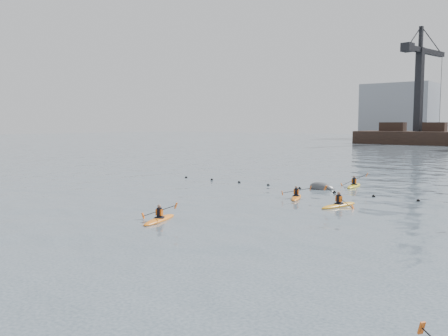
{
  "coord_description": "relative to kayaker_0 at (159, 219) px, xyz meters",
  "views": [
    {
      "loc": [
        13.14,
        -9.64,
        5.1
      ],
      "look_at": [
        -1.94,
        9.29,
        2.8
      ],
      "focal_mm": 38.0,
      "sensor_mm": 36.0,
      "label": 1
    }
  ],
  "objects": [
    {
      "name": "mooring_buoy",
      "position": [
        1.19,
        16.23,
        -0.09
      ],
      "size": [
        2.48,
        1.91,
        1.42
      ],
      "primitive_type": "ellipsoid",
      "rotation": [
        0.0,
        0.21,
        0.36
      ],
      "color": "#414446",
      "rests_on": "ground"
    },
    {
      "name": "ground",
      "position": [
        4.74,
        -7.36,
        -0.09
      ],
      "size": [
        400.0,
        400.0,
        0.0
      ],
      "primitive_type": "plane",
      "color": "#34404C",
      "rests_on": "ground"
    },
    {
      "name": "float_line",
      "position": [
        4.24,
        15.17,
        -0.06
      ],
      "size": [
        33.24,
        0.73,
        0.24
      ],
      "color": "black",
      "rests_on": "ground"
    },
    {
      "name": "kayaker_5",
      "position": [
        2.51,
        19.1,
        0.0
      ],
      "size": [
        2.2,
        3.2,
        1.28
      ],
      "rotation": [
        0.0,
        0.0,
        0.14
      ],
      "color": "gold",
      "rests_on": "ground"
    },
    {
      "name": "kayaker_0",
      "position": [
        0.0,
        0.0,
        0.0
      ],
      "size": [
        2.05,
        3.11,
        1.13
      ],
      "rotation": [
        0.0,
        0.0,
        0.3
      ],
      "color": "orange",
      "rests_on": "ground"
    },
    {
      "name": "kayaker_3",
      "position": [
        5.49,
        9.86,
        0.01
      ],
      "size": [
        2.24,
        3.29,
        1.32
      ],
      "rotation": [
        0.0,
        0.0,
        -0.2
      ],
      "color": "orange",
      "rests_on": "ground"
    },
    {
      "name": "kayaker_2",
      "position": [
        1.83,
        11.05,
        -0.0
      ],
      "size": [
        1.89,
        2.96,
        0.98
      ],
      "rotation": [
        0.0,
        0.0,
        0.42
      ],
      "color": "orange",
      "rests_on": "ground"
    }
  ]
}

